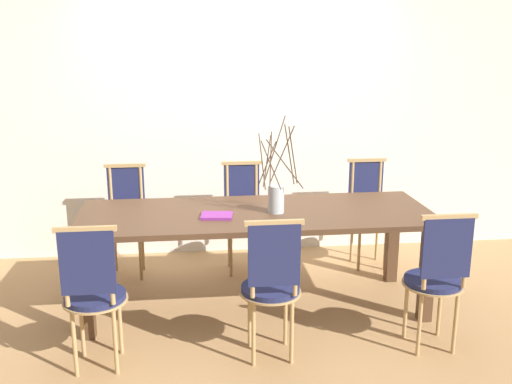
{
  "coord_description": "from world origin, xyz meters",
  "views": [
    {
      "loc": [
        -0.45,
        -4.0,
        1.95
      ],
      "look_at": [
        0.0,
        0.0,
        0.9
      ],
      "focal_mm": 40.0,
      "sensor_mm": 36.0,
      "label": 1
    }
  ],
  "objects": [
    {
      "name": "chair_near_center",
      "position": [
        1.07,
        -0.77,
        0.52
      ],
      "size": [
        0.39,
        0.39,
        0.96
      ],
      "color": "#1E234C",
      "rests_on": "ground_plane"
    },
    {
      "name": "chair_near_left",
      "position": [
        0.01,
        -0.77,
        0.52
      ],
      "size": [
        0.39,
        0.39,
        0.96
      ],
      "color": "#1E234C",
      "rests_on": "ground_plane"
    },
    {
      "name": "wall_rear",
      "position": [
        0.0,
        1.28,
        1.6
      ],
      "size": [
        12.0,
        0.06,
        3.2
      ],
      "color": "silver",
      "rests_on": "ground_plane"
    },
    {
      "name": "vase_centerpiece",
      "position": [
        0.14,
        -0.03,
        0.88
      ],
      "size": [
        0.32,
        0.32,
        0.7
      ],
      "color": "#B2BCC1",
      "rests_on": "dining_table"
    },
    {
      "name": "ground_plane",
      "position": [
        0.0,
        0.0,
        0.0
      ],
      "size": [
        16.0,
        16.0,
        0.0
      ],
      "primitive_type": "plane",
      "color": "#A87F51"
    },
    {
      "name": "chair_near_leftend",
      "position": [
        -1.06,
        -0.77,
        0.52
      ],
      "size": [
        0.39,
        0.39,
        0.96
      ],
      "color": "#1E234C",
      "rests_on": "ground_plane"
    },
    {
      "name": "dining_table",
      "position": [
        0.0,
        0.0,
        0.66
      ],
      "size": [
        2.59,
        0.94,
        0.75
      ],
      "color": "#4C3321",
      "rests_on": "ground_plane"
    },
    {
      "name": "chair_far_left",
      "position": [
        -0.03,
        0.77,
        0.52
      ],
      "size": [
        0.39,
        0.39,
        0.96
      ],
      "rotation": [
        0.0,
        0.0,
        3.14
      ],
      "color": "#1E234C",
      "rests_on": "ground_plane"
    },
    {
      "name": "chair_far_center",
      "position": [
        1.1,
        0.77,
        0.52
      ],
      "size": [
        0.39,
        0.39,
        0.96
      ],
      "rotation": [
        0.0,
        0.0,
        3.14
      ],
      "color": "#1E234C",
      "rests_on": "ground_plane"
    },
    {
      "name": "chair_far_leftend",
      "position": [
        -1.04,
        0.77,
        0.52
      ],
      "size": [
        0.39,
        0.39,
        0.96
      ],
      "rotation": [
        0.0,
        0.0,
        3.14
      ],
      "color": "#1E234C",
      "rests_on": "ground_plane"
    },
    {
      "name": "book_stack",
      "position": [
        -0.29,
        -0.1,
        0.76
      ],
      "size": [
        0.24,
        0.2,
        0.02
      ],
      "color": "#842D8C",
      "rests_on": "dining_table"
    }
  ]
}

